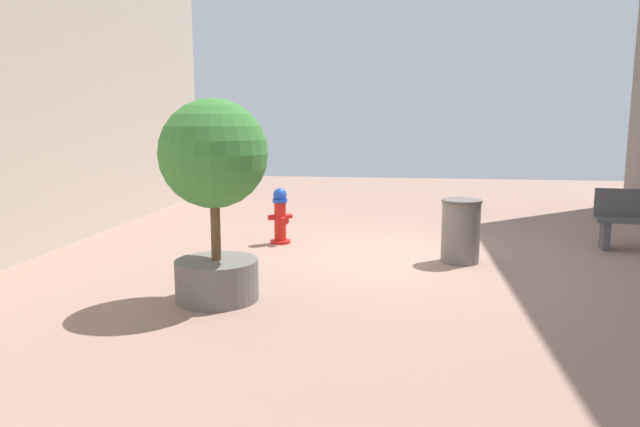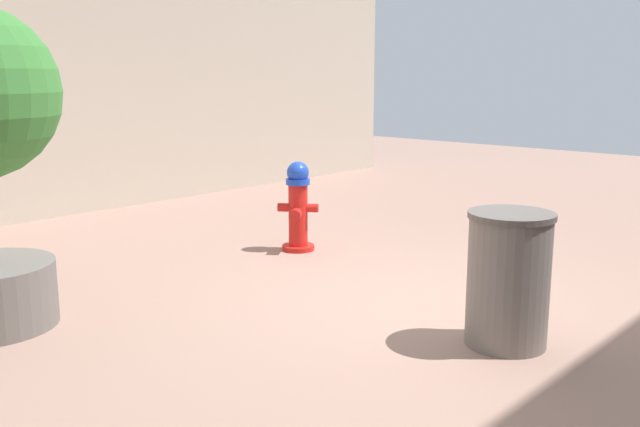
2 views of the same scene
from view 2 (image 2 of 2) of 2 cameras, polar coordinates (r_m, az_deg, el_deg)
ground_plane at (r=5.62m, az=7.59°, el=-7.55°), size 23.40×23.40×0.00m
fire_hydrant at (r=7.23m, az=-1.79°, el=0.60°), size 0.39×0.39×0.92m
trash_bin at (r=4.88m, az=14.96°, el=-5.14°), size 0.57×0.57×0.91m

